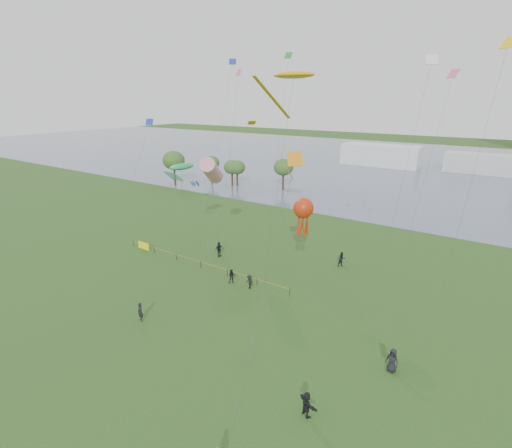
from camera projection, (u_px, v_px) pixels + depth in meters
The scene contains 19 objects.
ground_plane at pixel (186, 354), 29.20m from camera, with size 400.00×400.00×0.00m, color #1D3D13.
lake at pixel (426, 167), 108.12m from camera, with size 400.00×120.00×0.08m, color slate.
pavilion_left at pixel (381, 155), 109.47m from camera, with size 22.00×8.00×6.00m, color silver.
pavilion_right at pixel (482, 164), 98.43m from camera, with size 18.00×7.00×5.00m, color silver.
trees at pixel (220, 164), 83.70m from camera, with size 27.44×14.76×7.79m.
fence at pixel (164, 252), 47.07m from camera, with size 24.07×0.07×1.05m.
spectator_a at pixel (232, 276), 40.14m from camera, with size 0.78×0.61×1.60m, color black.
spectator_b at pixel (249, 282), 39.01m from camera, with size 1.01×0.58×1.57m, color black.
spectator_c at pixel (219, 249), 46.84m from camera, with size 1.14×0.48×1.95m, color black.
spectator_d at pixel (392, 360), 27.08m from camera, with size 0.93×0.61×1.90m, color black.
spectator_e at pixel (307, 404), 23.30m from camera, with size 1.62×0.52×1.75m, color black.
spectator_f at pixel (140, 312), 33.31m from camera, with size 0.65×0.43×1.79m, color black.
spectator_g at pixel (342, 259), 44.10m from camera, with size 0.88×0.69×1.82m, color black.
kite_stingray at pixel (293, 76), 39.43m from camera, with size 4.79×9.97×21.83m.
kite_windsock at pixel (212, 171), 45.85m from camera, with size 4.31×5.19×12.52m.
kite_creature at pixel (181, 167), 48.49m from camera, with size 4.73×6.64×10.98m.
kite_octopus at pixel (303, 209), 37.28m from camera, with size 2.08×4.37×9.68m.
kite_delta at pixel (291, 172), 28.98m from camera, with size 4.11×14.63×15.12m.
small_kites at pixel (300, 72), 38.60m from camera, with size 37.95×13.31×8.61m.
Camera 1 is at (18.01, -17.23, 19.16)m, focal length 26.00 mm.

